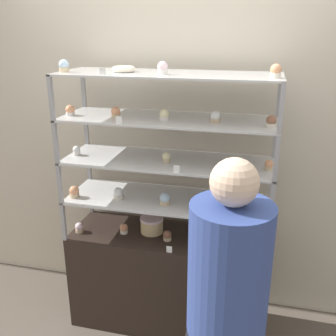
# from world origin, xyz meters

# --- Properties ---
(ground_plane) EXTENTS (20.00, 20.00, 0.00)m
(ground_plane) POSITION_xyz_m (0.00, 0.00, 0.00)
(ground_plane) COLOR brown
(back_wall) EXTENTS (8.00, 0.05, 2.60)m
(back_wall) POSITION_xyz_m (0.00, 0.38, 1.30)
(back_wall) COLOR beige
(back_wall) RESTS_ON ground_plane
(display_base) EXTENTS (1.33, 0.46, 0.70)m
(display_base) POSITION_xyz_m (0.00, 0.00, 0.35)
(display_base) COLOR black
(display_base) RESTS_ON ground_plane
(display_riser_lower) EXTENTS (1.33, 0.46, 0.27)m
(display_riser_lower) POSITION_xyz_m (0.00, 0.00, 0.96)
(display_riser_lower) COLOR #99999E
(display_riser_lower) RESTS_ON display_base
(display_riser_middle) EXTENTS (1.33, 0.46, 0.27)m
(display_riser_middle) POSITION_xyz_m (0.00, 0.00, 1.23)
(display_riser_middle) COLOR #99999E
(display_riser_middle) RESTS_ON display_riser_lower
(display_riser_upper) EXTENTS (1.33, 0.46, 0.27)m
(display_riser_upper) POSITION_xyz_m (0.00, 0.00, 1.50)
(display_riser_upper) COLOR #99999E
(display_riser_upper) RESTS_ON display_riser_middle
(display_riser_top) EXTENTS (1.33, 0.46, 0.27)m
(display_riser_top) POSITION_xyz_m (0.00, 0.00, 1.77)
(display_riser_top) COLOR #99999E
(display_riser_top) RESTS_ON display_riser_upper
(layer_cake_centerpiece) EXTENTS (0.16, 0.16, 0.11)m
(layer_cake_centerpiece) POSITION_xyz_m (-0.12, 0.02, 0.76)
(layer_cake_centerpiece) COLOR #DBBC84
(layer_cake_centerpiece) RESTS_ON display_base
(sheet_cake_frosted) EXTENTS (0.25, 0.17, 0.06)m
(sheet_cake_frosted) POSITION_xyz_m (0.39, 0.02, 1.01)
(sheet_cake_frosted) COLOR #DBBC84
(sheet_cake_frosted) RESTS_ON display_riser_lower
(cupcake_0) EXTENTS (0.06, 0.06, 0.07)m
(cupcake_0) POSITION_xyz_m (-0.61, -0.10, 0.74)
(cupcake_0) COLOR #CCB28C
(cupcake_0) RESTS_ON display_base
(cupcake_1) EXTENTS (0.06, 0.06, 0.07)m
(cupcake_1) POSITION_xyz_m (-0.30, -0.04, 0.74)
(cupcake_1) COLOR beige
(cupcake_1) RESTS_ON display_base
(cupcake_2) EXTENTS (0.06, 0.06, 0.07)m
(cupcake_2) POSITION_xyz_m (0.01, -0.07, 0.74)
(cupcake_2) COLOR #CCB28C
(cupcake_2) RESTS_ON display_base
(cupcake_3) EXTENTS (0.06, 0.06, 0.07)m
(cupcake_3) POSITION_xyz_m (0.30, -0.04, 0.74)
(cupcake_3) COLOR #CCB28C
(cupcake_3) RESTS_ON display_base
(cupcake_4) EXTENTS (0.06, 0.06, 0.07)m
(cupcake_4) POSITION_xyz_m (0.61, -0.11, 0.74)
(cupcake_4) COLOR beige
(cupcake_4) RESTS_ON display_base
(price_tag_0) EXTENTS (0.04, 0.00, 0.04)m
(price_tag_0) POSITION_xyz_m (0.06, -0.21, 0.73)
(price_tag_0) COLOR white
(price_tag_0) RESTS_ON display_base
(cupcake_5) EXTENTS (0.07, 0.07, 0.08)m
(cupcake_5) POSITION_xyz_m (-0.61, -0.12, 1.01)
(cupcake_5) COLOR #CCB28C
(cupcake_5) RESTS_ON display_riser_lower
(cupcake_6) EXTENTS (0.07, 0.07, 0.08)m
(cupcake_6) POSITION_xyz_m (-0.32, -0.08, 1.01)
(cupcake_6) COLOR beige
(cupcake_6) RESTS_ON display_riser_lower
(cupcake_7) EXTENTS (0.07, 0.07, 0.08)m
(cupcake_7) POSITION_xyz_m (-0.00, -0.09, 1.01)
(cupcake_7) COLOR #CCB28C
(cupcake_7) RESTS_ON display_riser_lower
(cupcake_8) EXTENTS (0.07, 0.07, 0.08)m
(cupcake_8) POSITION_xyz_m (0.60, -0.08, 1.01)
(cupcake_8) COLOR beige
(cupcake_8) RESTS_ON display_riser_lower
(price_tag_1) EXTENTS (0.04, 0.00, 0.04)m
(price_tag_1) POSITION_xyz_m (0.56, -0.21, 1.00)
(price_tag_1) COLOR white
(price_tag_1) RESTS_ON display_riser_lower
(cupcake_9) EXTENTS (0.05, 0.05, 0.06)m
(cupcake_9) POSITION_xyz_m (-0.61, -0.04, 1.28)
(cupcake_9) COLOR white
(cupcake_9) RESTS_ON display_riser_middle
(cupcake_10) EXTENTS (0.05, 0.05, 0.06)m
(cupcake_10) POSITION_xyz_m (-0.00, -0.04, 1.28)
(cupcake_10) COLOR #CCB28C
(cupcake_10) RESTS_ON display_riser_middle
(cupcake_11) EXTENTS (0.05, 0.05, 0.06)m
(cupcake_11) POSITION_xyz_m (0.62, -0.04, 1.28)
(cupcake_11) COLOR #CCB28C
(cupcake_11) RESTS_ON display_riser_middle
(price_tag_2) EXTENTS (0.04, 0.00, 0.04)m
(price_tag_2) POSITION_xyz_m (0.10, -0.21, 1.27)
(price_tag_2) COLOR white
(price_tag_2) RESTS_ON display_riser_middle
(cupcake_12) EXTENTS (0.06, 0.06, 0.07)m
(cupcake_12) POSITION_xyz_m (-0.62, -0.07, 1.55)
(cupcake_12) COLOR white
(cupcake_12) RESTS_ON display_riser_upper
(cupcake_13) EXTENTS (0.06, 0.06, 0.07)m
(cupcake_13) POSITION_xyz_m (-0.32, -0.06, 1.55)
(cupcake_13) COLOR #CCB28C
(cupcake_13) RESTS_ON display_riser_upper
(cupcake_14) EXTENTS (0.06, 0.06, 0.07)m
(cupcake_14) POSITION_xyz_m (-0.01, -0.06, 1.55)
(cupcake_14) COLOR white
(cupcake_14) RESTS_ON display_riser_upper
(cupcake_15) EXTENTS (0.06, 0.06, 0.07)m
(cupcake_15) POSITION_xyz_m (0.30, -0.04, 1.55)
(cupcake_15) COLOR #CCB28C
(cupcake_15) RESTS_ON display_riser_upper
(cupcake_16) EXTENTS (0.06, 0.06, 0.07)m
(cupcake_16) POSITION_xyz_m (0.61, -0.08, 1.55)
(cupcake_16) COLOR beige
(cupcake_16) RESTS_ON display_riser_upper
(price_tag_3) EXTENTS (0.04, 0.00, 0.04)m
(price_tag_3) POSITION_xyz_m (-0.24, -0.21, 1.54)
(price_tag_3) COLOR white
(price_tag_3) RESTS_ON display_riser_upper
(cupcake_17) EXTENTS (0.06, 0.06, 0.07)m
(cupcake_17) POSITION_xyz_m (-0.62, -0.10, 1.83)
(cupcake_17) COLOR #CCB28C
(cupcake_17) RESTS_ON display_riser_top
(cupcake_18) EXTENTS (0.06, 0.06, 0.07)m
(cupcake_18) POSITION_xyz_m (-0.01, -0.09, 1.83)
(cupcake_18) COLOR white
(cupcake_18) RESTS_ON display_riser_top
(cupcake_19) EXTENTS (0.06, 0.06, 0.07)m
(cupcake_19) POSITION_xyz_m (0.61, -0.10, 1.83)
(cupcake_19) COLOR beige
(cupcake_19) RESTS_ON display_riser_top
(price_tag_4) EXTENTS (0.04, 0.00, 0.04)m
(price_tag_4) POSITION_xyz_m (-0.32, -0.21, 1.81)
(price_tag_4) COLOR white
(price_tag_4) RESTS_ON display_riser_top
(donut_glazed) EXTENTS (0.14, 0.14, 0.03)m
(donut_glazed) POSITION_xyz_m (-0.28, 0.00, 1.81)
(donut_glazed) COLOR #EFE5CC
(donut_glazed) RESTS_ON display_riser_top
(customer_figure) EXTENTS (0.36, 0.36, 1.56)m
(customer_figure) POSITION_xyz_m (0.47, -0.81, 0.83)
(customer_figure) COLOR black
(customer_figure) RESTS_ON ground_plane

